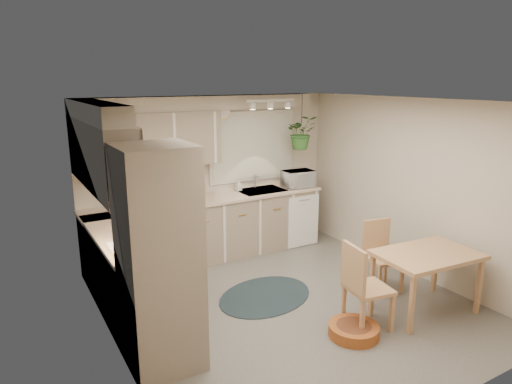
% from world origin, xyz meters
% --- Properties ---
extents(floor, '(4.20, 4.20, 0.00)m').
position_xyz_m(floor, '(0.00, 0.00, 0.00)').
color(floor, slate).
rests_on(floor, ground).
extents(ceiling, '(4.20, 4.20, 0.00)m').
position_xyz_m(ceiling, '(0.00, 0.00, 2.40)').
color(ceiling, silver).
rests_on(ceiling, wall_back).
extents(wall_back, '(4.00, 0.04, 2.40)m').
position_xyz_m(wall_back, '(0.00, 2.10, 1.20)').
color(wall_back, '#BBAF9B').
rests_on(wall_back, floor).
extents(wall_front, '(4.00, 0.04, 2.40)m').
position_xyz_m(wall_front, '(0.00, -2.10, 1.20)').
color(wall_front, '#BBAF9B').
rests_on(wall_front, floor).
extents(wall_left, '(0.04, 4.20, 2.40)m').
position_xyz_m(wall_left, '(-2.00, 0.00, 1.20)').
color(wall_left, '#BBAF9B').
rests_on(wall_left, floor).
extents(wall_right, '(0.04, 4.20, 2.40)m').
position_xyz_m(wall_right, '(2.00, 0.00, 1.20)').
color(wall_right, '#BBAF9B').
rests_on(wall_right, floor).
extents(base_cab_left, '(0.60, 1.85, 0.90)m').
position_xyz_m(base_cab_left, '(-1.70, 0.88, 0.45)').
color(base_cab_left, gray).
rests_on(base_cab_left, floor).
extents(base_cab_back, '(3.60, 0.60, 0.90)m').
position_xyz_m(base_cab_back, '(-0.20, 1.80, 0.45)').
color(base_cab_back, gray).
rests_on(base_cab_back, floor).
extents(counter_left, '(0.64, 1.89, 0.04)m').
position_xyz_m(counter_left, '(-1.69, 0.88, 0.92)').
color(counter_left, beige).
rests_on(counter_left, base_cab_left).
extents(counter_back, '(3.64, 0.64, 0.04)m').
position_xyz_m(counter_back, '(-0.20, 1.79, 0.92)').
color(counter_back, beige).
rests_on(counter_back, base_cab_back).
extents(oven_stack, '(0.65, 0.65, 2.10)m').
position_xyz_m(oven_stack, '(-1.68, -0.38, 1.05)').
color(oven_stack, gray).
rests_on(oven_stack, floor).
extents(wall_oven_face, '(0.02, 0.56, 0.58)m').
position_xyz_m(wall_oven_face, '(-1.35, -0.38, 1.05)').
color(wall_oven_face, silver).
rests_on(wall_oven_face, oven_stack).
extents(upper_cab_left, '(0.35, 2.00, 0.75)m').
position_xyz_m(upper_cab_left, '(-1.82, 1.00, 1.83)').
color(upper_cab_left, gray).
rests_on(upper_cab_left, wall_left).
extents(upper_cab_back, '(2.00, 0.35, 0.75)m').
position_xyz_m(upper_cab_back, '(-1.00, 1.93, 1.83)').
color(upper_cab_back, gray).
rests_on(upper_cab_back, wall_back).
extents(soffit_left, '(0.30, 2.00, 0.20)m').
position_xyz_m(soffit_left, '(-1.85, 1.00, 2.30)').
color(soffit_left, '#BBAF9B').
rests_on(soffit_left, wall_left).
extents(soffit_back, '(3.60, 0.30, 0.20)m').
position_xyz_m(soffit_back, '(-0.20, 1.95, 2.30)').
color(soffit_back, '#BBAF9B').
rests_on(soffit_back, wall_back).
extents(cooktop, '(0.52, 0.58, 0.02)m').
position_xyz_m(cooktop, '(-1.68, 0.30, 0.94)').
color(cooktop, silver).
rests_on(cooktop, counter_left).
extents(range_hood, '(0.40, 0.60, 0.14)m').
position_xyz_m(range_hood, '(-1.70, 0.30, 1.40)').
color(range_hood, silver).
rests_on(range_hood, upper_cab_left).
extents(window_blinds, '(1.40, 0.02, 1.00)m').
position_xyz_m(window_blinds, '(0.70, 2.07, 1.60)').
color(window_blinds, beige).
rests_on(window_blinds, wall_back).
extents(window_frame, '(1.50, 0.02, 1.10)m').
position_xyz_m(window_frame, '(0.70, 2.08, 1.60)').
color(window_frame, beige).
rests_on(window_frame, wall_back).
extents(sink, '(0.70, 0.48, 0.10)m').
position_xyz_m(sink, '(0.70, 1.80, 0.90)').
color(sink, '#A9ACB1').
rests_on(sink, counter_back).
extents(dishwasher_front, '(0.58, 0.02, 0.83)m').
position_xyz_m(dishwasher_front, '(1.30, 1.49, 0.42)').
color(dishwasher_front, silver).
rests_on(dishwasher_front, base_cab_back).
extents(track_light_bar, '(0.80, 0.04, 0.04)m').
position_xyz_m(track_light_bar, '(0.70, 1.55, 2.33)').
color(track_light_bar, silver).
rests_on(track_light_bar, ceiling).
extents(wall_clock, '(0.30, 0.03, 0.30)m').
position_xyz_m(wall_clock, '(0.15, 2.07, 2.18)').
color(wall_clock, '#E8BD51').
rests_on(wall_clock, wall_back).
extents(dining_table, '(1.19, 0.84, 0.72)m').
position_xyz_m(dining_table, '(1.28, -0.91, 0.36)').
color(dining_table, tan).
rests_on(dining_table, floor).
extents(chair_left, '(0.52, 0.52, 0.96)m').
position_xyz_m(chair_left, '(0.45, -0.85, 0.48)').
color(chair_left, tan).
rests_on(chair_left, floor).
extents(chair_back, '(0.48, 0.48, 0.89)m').
position_xyz_m(chair_back, '(1.27, -0.27, 0.44)').
color(chair_back, tan).
rests_on(chair_back, floor).
extents(braided_rug, '(1.51, 1.29, 0.01)m').
position_xyz_m(braided_rug, '(-0.13, 0.31, 0.01)').
color(braided_rug, black).
rests_on(braided_rug, floor).
extents(pet_bed, '(0.59, 0.59, 0.12)m').
position_xyz_m(pet_bed, '(0.20, -0.93, 0.06)').
color(pet_bed, '#AD4C22').
rests_on(pet_bed, floor).
extents(microwave, '(0.50, 0.30, 0.33)m').
position_xyz_m(microwave, '(1.33, 1.70, 1.10)').
color(microwave, silver).
rests_on(microwave, counter_back).
extents(soap_bottle, '(0.10, 0.19, 0.08)m').
position_xyz_m(soap_bottle, '(0.38, 1.95, 0.98)').
color(soap_bottle, silver).
rests_on(soap_bottle, counter_back).
extents(hanging_plant, '(0.62, 0.65, 0.41)m').
position_xyz_m(hanging_plant, '(1.37, 1.70, 1.76)').
color(hanging_plant, '#2F6126').
rests_on(hanging_plant, ceiling).
extents(coffee_maker, '(0.17, 0.21, 0.29)m').
position_xyz_m(coffee_maker, '(-0.99, 1.80, 1.09)').
color(coffee_maker, black).
rests_on(coffee_maker, counter_back).
extents(toaster, '(0.26, 0.16, 0.15)m').
position_xyz_m(toaster, '(-0.54, 1.82, 1.02)').
color(toaster, '#A9ACB1').
rests_on(toaster, counter_back).
extents(knife_block, '(0.11, 0.11, 0.24)m').
position_xyz_m(knife_block, '(-0.29, 1.85, 1.06)').
color(knife_block, tan).
rests_on(knife_block, counter_back).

